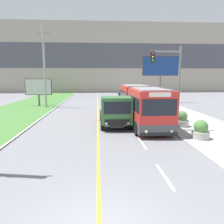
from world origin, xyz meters
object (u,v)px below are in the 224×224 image
Objects in this scene: billboard_small at (38,87)px; planter_round_second at (182,120)px; utility_pole_far at (44,66)px; planter_round_near at (201,130)px; car_distant at (123,97)px; traffic_light_mast at (171,78)px; billboard_large at (161,67)px; city_bus at (141,104)px; dump_truck at (115,112)px.

planter_round_second is at bearing -43.36° from billboard_small.
utility_pole_far is 8.84× the size of planter_round_near.
planter_round_near is at bearing -49.98° from utility_pole_far.
planter_round_near is (13.68, -16.29, -4.91)m from utility_pole_far.
car_distant is 20.56m from planter_round_second.
traffic_light_mast is 0.87× the size of billboard_large.
billboard_small is at bearing 130.03° from planter_round_near.
billboard_large is at bearing -29.16° from car_distant.
utility_pole_far is at bearing 132.01° from traffic_light_mast.
car_distant is at bearing 95.70° from planter_round_near.
utility_pole_far reaches higher than car_distant.
billboard_large reaches higher than planter_round_second.
utility_pole_far is 21.83m from planter_round_near.
city_bus is at bearing 114.44° from planter_round_near.
dump_truck is 15.37m from utility_pole_far.
city_bus is 9.49× the size of planter_round_second.
dump_truck is at bearing -55.37° from utility_pole_far.
billboard_small is 3.03× the size of planter_round_second.
city_bus is at bearing -112.11° from billboard_large.
car_distant is 14.50m from utility_pole_far.
utility_pole_far is at bearing -145.67° from car_distant.
utility_pole_far reaches higher than planter_round_near.
billboard_large is at bearing 62.94° from dump_truck.
dump_truck is 19.24m from billboard_large.
dump_truck is at bearing 141.95° from planter_round_near.
traffic_light_mast is 4.39m from planter_round_near.
billboard_large is at bearing 67.89° from city_bus.
utility_pole_far reaches higher than dump_truck.
planter_round_near is 0.97× the size of planter_round_second.
dump_truck is 16.85m from billboard_small.
car_distant is 14.15m from billboard_small.
traffic_light_mast reaches higher than dump_truck.
dump_truck is 5.11m from traffic_light_mast.
car_distant is at bearing 97.01° from planter_round_second.
billboard_small is at bearing 125.29° from dump_truck.
billboard_small is (-9.71, 13.71, 1.34)m from dump_truck.
planter_round_second is (1.39, 1.07, -3.35)m from traffic_light_mast.
traffic_light_mast is 18.94m from billboard_large.
car_distant is 24.11m from planter_round_near.
billboard_small reaches higher than car_distant.
dump_truck reaches higher than car_distant.
car_distant is 0.68× the size of traffic_light_mast.
city_bus is at bearing -43.92° from billboard_small.
traffic_light_mast is at bearing -48.18° from billboard_small.
city_bus is 15.46m from utility_pole_far.
planter_round_second is (13.79, -12.71, -4.90)m from utility_pole_far.
billboard_small reaches higher than dump_truck.
billboard_large is 1.88× the size of billboard_small.
billboard_small reaches higher than city_bus.
planter_round_near is at bearing -84.30° from car_distant.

